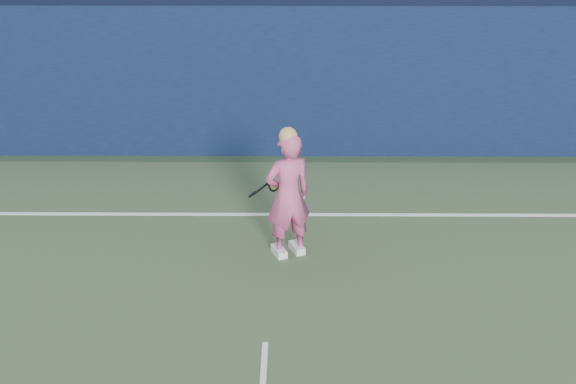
{
  "coord_description": "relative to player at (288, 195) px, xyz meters",
  "views": [
    {
      "loc": [
        0.27,
        -5.07,
        4.37
      ],
      "look_at": [
        0.22,
        2.9,
        0.84
      ],
      "focal_mm": 45.0,
      "sensor_mm": 36.0,
      "label": 1
    }
  ],
  "objects": [
    {
      "name": "racket",
      "position": [
        -0.2,
        0.45,
        -0.01
      ],
      "size": [
        0.42,
        0.41,
        0.3
      ],
      "rotation": [
        0.0,
        0.0,
        0.67
      ],
      "color": "black",
      "rests_on": "ground"
    },
    {
      "name": "player",
      "position": [
        0.0,
        0.0,
        0.0
      ],
      "size": [
        0.68,
        0.57,
        1.67
      ],
      "rotation": [
        0.0,
        0.0,
        3.53
      ],
      "color": "#CD4F83",
      "rests_on": "ground"
    },
    {
      "name": "backstop_wall",
      "position": [
        -0.22,
        3.6,
        0.45
      ],
      "size": [
        24.0,
        0.4,
        2.5
      ],
      "primitive_type": "cube",
      "color": "#0B1433",
      "rests_on": "ground"
    },
    {
      "name": "wall_cap",
      "position": [
        -0.22,
        3.6,
        1.75
      ],
      "size": [
        24.0,
        0.42,
        0.1
      ],
      "primitive_type": "cube",
      "color": "black",
      "rests_on": "backstop_wall"
    }
  ]
}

